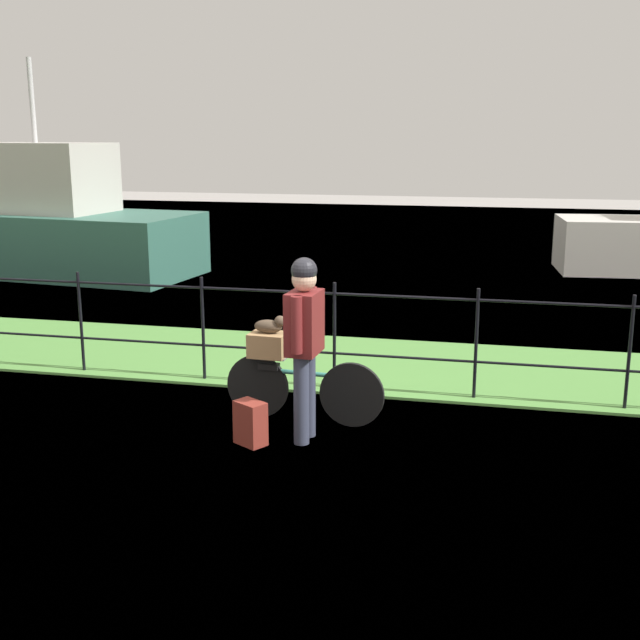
{
  "coord_description": "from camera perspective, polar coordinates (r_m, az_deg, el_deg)",
  "views": [
    {
      "loc": [
        1.7,
        -6.18,
        2.73
      ],
      "look_at": [
        -0.04,
        1.45,
        0.9
      ],
      "focal_mm": 44.83,
      "sensor_mm": 36.0,
      "label": 1
    }
  ],
  "objects": [
    {
      "name": "terrier_dog",
      "position": [
        7.67,
        -3.54,
        -0.39
      ],
      "size": [
        0.32,
        0.16,
        0.18
      ],
      "color": "#4C3D2D",
      "rests_on": "wooden_crate"
    },
    {
      "name": "moored_boat_mid",
      "position": [
        17.04,
        -19.24,
        6.37
      ],
      "size": [
        6.52,
        3.04,
        4.16
      ],
      "color": "#336656",
      "rests_on": "ground"
    },
    {
      "name": "wooden_crate",
      "position": [
        7.73,
        -3.69,
        -1.77
      ],
      "size": [
        0.37,
        0.3,
        0.23
      ],
      "primitive_type": "cube",
      "rotation": [
        0.0,
        0.0,
        -0.06
      ],
      "color": "#A87F51",
      "rests_on": "bicycle_main"
    },
    {
      "name": "iron_fence",
      "position": [
        8.57,
        1.04,
        -0.67
      ],
      "size": [
        18.04,
        0.04,
        1.19
      ],
      "color": "black",
      "rests_on": "ground"
    },
    {
      "name": "cyclist_person",
      "position": [
        7.09,
        -1.12,
        -0.95
      ],
      "size": [
        0.28,
        0.54,
        1.68
      ],
      "color": "#383D51",
      "rests_on": "ground"
    },
    {
      "name": "harbor_water",
      "position": [
        16.77,
        6.88,
        3.69
      ],
      "size": [
        30.0,
        30.0,
        0.0
      ],
      "primitive_type": "plane",
      "color": "#426684",
      "rests_on": "ground"
    },
    {
      "name": "bicycle_main",
      "position": [
        7.74,
        -1.28,
        -4.89
      ],
      "size": [
        1.58,
        0.19,
        0.63
      ],
      "color": "black",
      "rests_on": "ground"
    },
    {
      "name": "backpack_on_paving",
      "position": [
        7.25,
        -4.99,
        -7.34
      ],
      "size": [
        0.33,
        0.3,
        0.4
      ],
      "primitive_type": "cube",
      "rotation": [
        0.0,
        0.0,
        2.59
      ],
      "color": "maroon",
      "rests_on": "ground"
    },
    {
      "name": "ground_plane",
      "position": [
        6.97,
        -2.35,
        -9.92
      ],
      "size": [
        60.0,
        60.0,
        0.0
      ],
      "primitive_type": "plane",
      "color": "#9E9993"
    },
    {
      "name": "grass_strip",
      "position": [
        9.71,
        2.26,
        -3.1
      ],
      "size": [
        27.0,
        2.4,
        0.03
      ],
      "primitive_type": "cube",
      "color": "#569342",
      "rests_on": "ground"
    }
  ]
}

